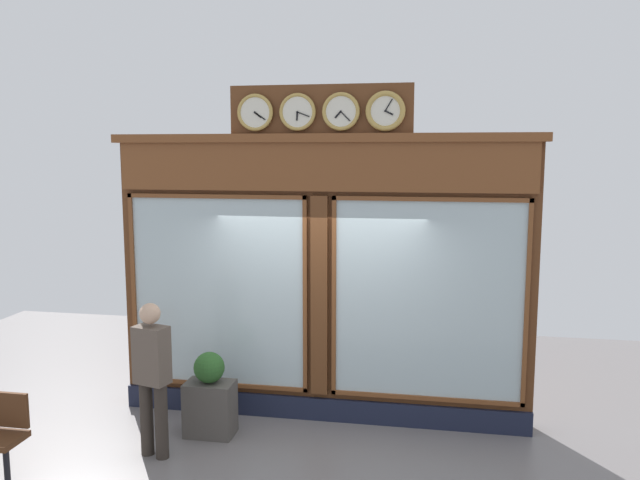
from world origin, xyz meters
The scene contains 4 objects.
shop_facade centered at (0.00, -0.12, 1.77)m, with size 5.10×0.42×4.03m.
pedestrian centered at (1.59, 1.25, 0.93)m, with size 0.40×0.31×1.69m.
planter_box centered at (1.17, 0.65, 0.32)m, with size 0.56×0.36×0.63m, color #4C4742.
planter_shrub centered at (1.17, 0.65, 0.81)m, with size 0.36×0.36×0.36m, color #285623.
Camera 1 is at (-1.33, 7.32, 3.26)m, focal length 35.68 mm.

